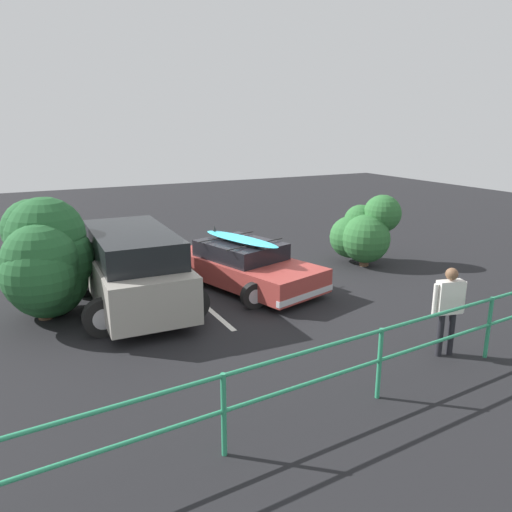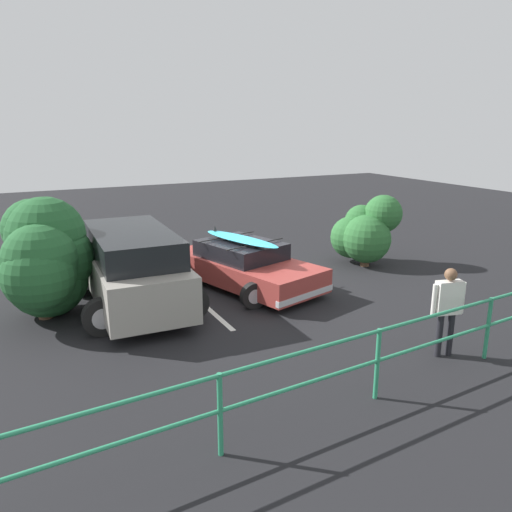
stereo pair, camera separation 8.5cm
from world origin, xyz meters
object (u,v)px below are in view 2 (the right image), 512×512
at_px(suv_car, 133,268).
at_px(bush_near_right, 46,257).
at_px(person_bystander, 448,304).
at_px(sedan_car, 244,265).
at_px(bush_near_left, 365,231).

relative_size(suv_car, bush_near_right, 1.76).
relative_size(suv_car, person_bystander, 2.78).
relative_size(sedan_car, person_bystander, 2.77).
bearing_deg(sedan_car, bush_near_left, -175.26).
distance_m(sedan_car, suv_car, 2.90).
bearing_deg(suv_car, sedan_car, -175.20).
xyz_separation_m(sedan_car, bush_near_left, (-4.08, -0.34, 0.41)).
height_order(sedan_car, bush_near_left, bush_near_left).
bearing_deg(person_bystander, bush_near_left, -115.03).
bearing_deg(bush_near_left, sedan_car, 4.74).
height_order(sedan_car, bush_near_right, bush_near_right).
bearing_deg(person_bystander, suv_car, -48.56).
distance_m(suv_car, person_bystander, 6.61).
xyz_separation_m(person_bystander, bush_near_left, (-2.58, -5.53, -0.01)).
bearing_deg(bush_near_right, person_bystander, 139.87).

